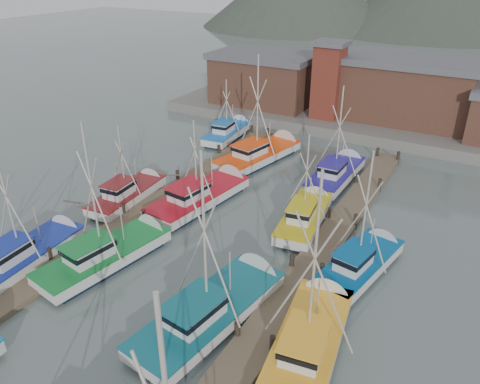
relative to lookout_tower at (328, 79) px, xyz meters
The scene contains 21 objects.
ground 33.52m from the lookout_tower, 86.53° to the right, with size 260.00×260.00×0.00m, color #50605C.
dock_left 29.87m from the lookout_tower, 99.80° to the right, with size 2.30×46.00×1.50m.
dock_right 30.79m from the lookout_tower, 72.73° to the right, with size 2.30×46.00×1.50m.
quay 6.67m from the lookout_tower, 63.43° to the left, with size 44.00×16.00×1.20m, color slate.
shed_left 9.30m from the lookout_tower, 167.47° to the left, with size 12.72×8.48×6.20m.
shed_center 8.99m from the lookout_tower, 26.57° to the left, with size 14.84×9.54×6.90m.
lookout_tower is the anchor object (origin of this frame).
distant_hills 90.40m from the lookout_tower, 96.85° to the left, with size 175.00×140.00×42.00m.
boat_4 33.24m from the lookout_tower, 94.72° to the right, with size 4.43×9.90×10.61m.
boat_5 34.84m from the lookout_tower, 79.78° to the right, with size 4.69×10.80×11.16m.
boat_6 36.50m from the lookout_tower, 101.65° to the right, with size 3.73×9.23×9.05m.
boat_7 35.77m from the lookout_tower, 71.13° to the right, with size 4.42×9.74×11.11m.
boat_8 23.49m from the lookout_tower, 95.05° to the right, with size 4.43×10.42×8.07m.
boat_9 23.42m from the lookout_tower, 73.52° to the right, with size 3.62×8.62×7.89m.
boat_10 27.02m from the lookout_tower, 106.13° to the right, with size 3.08×8.32×7.24m.
boat_11 28.90m from the lookout_tower, 65.23° to the right, with size 4.04×8.60×9.09m.
boat_12 13.67m from the lookout_tower, 98.50° to the right, with size 5.26×10.88×11.29m.
boat_13 15.50m from the lookout_tower, 65.60° to the right, with size 3.76×9.03×9.39m.
boat_14 12.71m from the lookout_tower, 132.48° to the right, with size 3.30×8.55×7.19m.
gull_near 38.38m from the lookout_tower, 87.65° to the right, with size 1.50×0.66×0.24m.
gull_far 32.59m from the lookout_tower, 86.21° to the right, with size 1.55×0.62×0.24m.
Camera 1 is at (15.06, -17.94, 17.96)m, focal length 35.00 mm.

